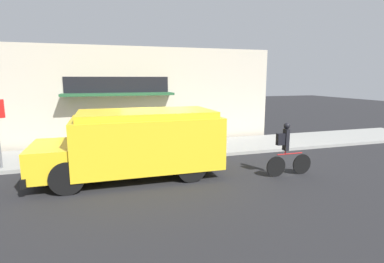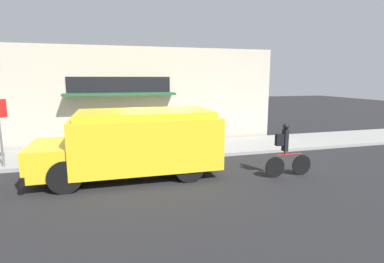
% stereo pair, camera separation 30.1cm
% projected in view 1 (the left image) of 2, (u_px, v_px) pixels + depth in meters
% --- Properties ---
extents(ground_plane, '(70.00, 70.00, 0.00)m').
position_uv_depth(ground_plane, '(159.00, 162.00, 11.00)').
color(ground_plane, '#232326').
extents(sidewalk, '(28.00, 2.92, 0.13)m').
position_uv_depth(sidewalk, '(152.00, 151.00, 12.36)').
color(sidewalk, '#999993').
rests_on(sidewalk, ground_plane).
extents(storefront, '(12.51, 1.04, 4.42)m').
position_uv_depth(storefront, '(143.00, 96.00, 13.62)').
color(storefront, beige).
rests_on(storefront, ground_plane).
extents(school_bus, '(5.54, 2.78, 2.05)m').
position_uv_depth(school_bus, '(137.00, 142.00, 9.23)').
color(school_bus, yellow).
rests_on(school_bus, ground_plane).
extents(cyclist, '(1.59, 0.20, 1.69)m').
position_uv_depth(cyclist, '(287.00, 150.00, 9.29)').
color(cyclist, black).
rests_on(cyclist, ground_plane).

